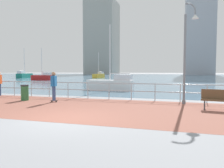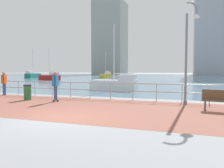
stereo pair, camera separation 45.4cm
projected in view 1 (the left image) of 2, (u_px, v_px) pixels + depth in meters
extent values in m
plane|color=gray|center=(157.00, 79.00, 46.41)|extent=(220.00, 220.00, 0.00)
cube|color=#935647|center=(90.00, 108.00, 10.58)|extent=(28.00, 6.32, 0.01)
cube|color=slate|center=(160.00, 77.00, 56.70)|extent=(180.00, 88.00, 0.00)
cylinder|color=#9EADB7|center=(14.00, 89.00, 15.54)|extent=(0.05, 0.05, 1.00)
cylinder|color=#9EADB7|center=(31.00, 89.00, 15.15)|extent=(0.05, 0.05, 1.00)
cylinder|color=#9EADB7|center=(49.00, 90.00, 14.75)|extent=(0.05, 0.05, 1.00)
cylinder|color=#9EADB7|center=(68.00, 90.00, 14.36)|extent=(0.05, 0.05, 1.00)
cylinder|color=#9EADB7|center=(88.00, 91.00, 13.97)|extent=(0.05, 0.05, 1.00)
cylinder|color=#9EADB7|center=(109.00, 91.00, 13.57)|extent=(0.05, 0.05, 1.00)
cylinder|color=#9EADB7|center=(131.00, 92.00, 13.18)|extent=(0.05, 0.05, 1.00)
cylinder|color=#9EADB7|center=(155.00, 93.00, 12.79)|extent=(0.05, 0.05, 1.00)
cylinder|color=#9EADB7|center=(180.00, 93.00, 12.39)|extent=(0.05, 0.05, 1.00)
cylinder|color=#9EADB7|center=(207.00, 94.00, 12.00)|extent=(0.05, 0.05, 1.00)
cylinder|color=#9EADB7|center=(109.00, 83.00, 13.54)|extent=(25.20, 0.06, 0.06)
cylinder|color=#9EADB7|center=(109.00, 90.00, 13.57)|extent=(25.20, 0.06, 0.06)
cylinder|color=slate|center=(184.00, 102.00, 11.79)|extent=(0.19, 0.19, 0.20)
cylinder|color=slate|center=(185.00, 60.00, 11.65)|extent=(0.12, 0.12, 4.71)
cylinder|color=slate|center=(187.00, 4.00, 11.41)|extent=(0.20, 0.17, 0.11)
cylinder|color=slate|center=(190.00, 4.00, 11.30)|extent=(0.21, 0.18, 0.15)
cylinder|color=slate|center=(192.00, 5.00, 11.21)|extent=(0.20, 0.17, 0.18)
cylinder|color=slate|center=(194.00, 7.00, 11.14)|extent=(0.18, 0.16, 0.19)
cylinder|color=slate|center=(195.00, 9.00, 11.10)|extent=(0.15, 0.14, 0.19)
cylinder|color=slate|center=(195.00, 12.00, 11.09)|extent=(0.12, 0.12, 0.17)
cone|color=silver|center=(195.00, 16.00, 11.11)|extent=(0.36, 0.36, 0.22)
cylinder|color=black|center=(52.00, 102.00, 12.42)|extent=(0.06, 0.04, 0.06)
cylinder|color=black|center=(52.00, 101.00, 12.50)|extent=(0.06, 0.04, 0.06)
cylinder|color=black|center=(56.00, 102.00, 12.40)|extent=(0.06, 0.04, 0.06)
cylinder|color=black|center=(57.00, 101.00, 12.47)|extent=(0.06, 0.04, 0.06)
cube|color=black|center=(54.00, 101.00, 12.45)|extent=(0.41, 0.18, 0.02)
cylinder|color=#384C7A|center=(53.00, 94.00, 12.34)|extent=(0.15, 0.15, 0.80)
cylinder|color=#384C7A|center=(54.00, 93.00, 12.50)|extent=(0.15, 0.15, 0.80)
cube|color=#236BB2|center=(54.00, 81.00, 12.38)|extent=(0.30, 0.38, 0.59)
cylinder|color=#236BB2|center=(52.00, 81.00, 12.15)|extent=(0.10, 0.10, 0.56)
cylinder|color=#236BB2|center=(55.00, 81.00, 12.60)|extent=(0.10, 0.10, 0.56)
sphere|color=#A37A5B|center=(54.00, 74.00, 12.35)|extent=(0.22, 0.22, 0.22)
cylinder|color=#384C7A|center=(0.00, 90.00, 15.56)|extent=(0.16, 0.16, 0.84)
cylinder|color=#D84C1E|center=(1.00, 79.00, 15.66)|extent=(0.11, 0.11, 0.60)
cylinder|color=#2D6638|center=(25.00, 93.00, 13.09)|extent=(0.44, 0.44, 0.85)
cylinder|color=#262628|center=(25.00, 85.00, 13.06)|extent=(0.46, 0.46, 0.08)
cube|color=brown|center=(220.00, 100.00, 9.81)|extent=(1.64, 0.63, 0.06)
cube|color=brown|center=(220.00, 94.00, 9.99)|extent=(1.59, 0.25, 0.44)
cube|color=#3F4247|center=(205.00, 104.00, 10.08)|extent=(0.11, 0.38, 0.45)
cube|color=white|center=(110.00, 85.00, 20.07)|extent=(4.23, 1.41, 0.90)
cube|color=silver|center=(123.00, 77.00, 19.64)|extent=(1.53, 0.95, 0.50)
cylinder|color=silver|center=(110.00, 52.00, 19.89)|extent=(0.10, 0.10, 4.99)
cylinder|color=silver|center=(120.00, 74.00, 19.72)|extent=(1.89, 0.13, 0.08)
cube|color=#B21E1E|center=(42.00, 78.00, 40.31)|extent=(4.30, 1.83, 0.89)
cube|color=silver|center=(47.00, 74.00, 39.76)|extent=(1.61, 1.09, 0.50)
cylinder|color=silver|center=(42.00, 62.00, 40.12)|extent=(0.10, 0.10, 4.96)
cylinder|color=silver|center=(46.00, 72.00, 39.87)|extent=(1.87, 0.32, 0.08)
cube|color=#197266|center=(25.00, 76.00, 51.25)|extent=(2.22, 5.05, 1.05)
cube|color=silver|center=(21.00, 72.00, 49.75)|extent=(1.31, 1.90, 0.58)
cylinder|color=silver|center=(24.00, 61.00, 51.04)|extent=(0.12, 0.12, 5.81)
cylinder|color=silver|center=(22.00, 70.00, 50.11)|extent=(0.42, 2.19, 0.09)
cube|color=gold|center=(99.00, 76.00, 51.98)|extent=(1.64, 4.38, 0.92)
cube|color=silver|center=(101.00, 73.00, 53.14)|extent=(1.04, 1.61, 0.51)
cylinder|color=silver|center=(99.00, 63.00, 51.79)|extent=(0.10, 0.10, 5.11)
cylinder|color=silver|center=(100.00, 71.00, 52.80)|extent=(0.22, 1.93, 0.08)
cube|color=#939993|center=(102.00, 38.00, 103.12)|extent=(13.55, 13.70, 33.39)
cube|color=slate|center=(102.00, 0.00, 102.01)|extent=(5.42, 5.48, 2.00)
cube|color=#A3A8B2|center=(199.00, 22.00, 88.73)|extent=(10.59, 17.18, 42.24)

